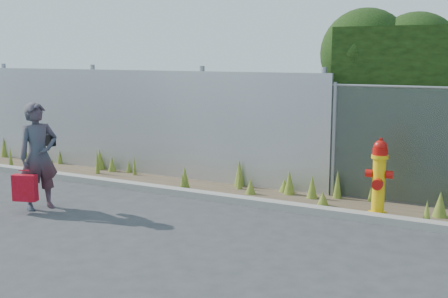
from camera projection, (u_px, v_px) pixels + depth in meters
ground at (197, 235)px, 7.96m from camera, size 80.00×80.00×0.00m
curb at (251, 201)px, 9.51m from camera, size 16.00×0.22×0.12m
weed_strip at (269, 188)px, 10.14m from camera, size 16.00×1.32×0.55m
corrugated_fence at (137, 122)px, 11.89m from camera, size 8.50×0.21×2.30m
fire_hydrant at (379, 179)px, 8.75m from camera, size 0.42×0.37×1.25m
woman at (39, 156)px, 9.17m from camera, size 0.65×0.76×1.76m
red_tote_bag at (25, 188)px, 9.00m from camera, size 0.39×0.14×0.51m
black_shoulder_bag at (49, 140)px, 9.36m from camera, size 0.25×0.11×0.19m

